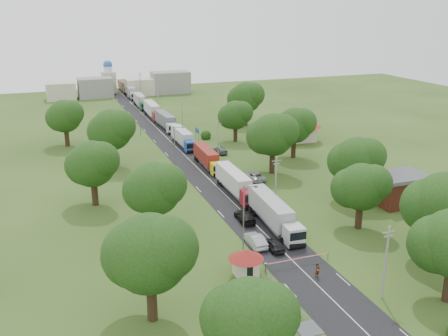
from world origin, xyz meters
name	(u,v)px	position (x,y,z in m)	size (l,w,h in m)	color
ground	(229,198)	(0.00, 0.00, 0.00)	(260.00, 260.00, 0.00)	#2C4517
road	(195,165)	(0.00, 20.00, 0.00)	(8.00, 200.00, 0.04)	black
boom_barrier	(288,261)	(-1.36, -25.00, 0.89)	(9.22, 0.35, 1.18)	slate
guard_booth	(246,260)	(-7.20, -25.00, 2.16)	(4.40, 4.40, 3.45)	beige
guard_rail	(300,317)	(-5.00, -35.00, 0.00)	(0.10, 17.00, 1.70)	slate
info_sign	(197,133)	(5.20, 35.00, 3.00)	(0.12, 3.10, 4.10)	slate
pole_0	(386,261)	(5.50, -35.00, 4.68)	(1.60, 0.24, 9.00)	gray
pole_1	(276,182)	(5.50, -7.00, 4.68)	(1.60, 0.24, 9.00)	gray
pole_2	(218,140)	(5.50, 21.00, 4.68)	(1.60, 0.24, 9.00)	gray
pole_3	(182,114)	(5.50, 49.00, 4.68)	(1.60, 0.24, 9.00)	gray
pole_4	(158,97)	(5.50, 77.00, 4.68)	(1.60, 0.24, 9.00)	gray
pole_5	(140,84)	(5.50, 105.00, 4.68)	(1.60, 0.24, 9.00)	gray
lamp_0	(245,217)	(-5.35, -20.00, 5.55)	(2.03, 0.22, 10.00)	slate
lamp_1	(175,148)	(-5.35, 15.00, 5.55)	(2.03, 0.22, 10.00)	slate
lamp_2	(140,113)	(-5.35, 50.00, 5.55)	(2.03, 0.22, 10.00)	slate
tree_1	(444,204)	(17.99, -29.83, 7.85)	(9.60, 9.60, 12.05)	#382616
tree_2	(361,186)	(13.99, -17.86, 6.60)	(8.00, 8.00, 10.10)	#382616
tree_3	(356,159)	(19.99, -7.84, 7.22)	(8.80, 8.80, 11.07)	#382616
tree_4	(272,135)	(12.99, 10.17, 7.85)	(9.60, 9.60, 12.05)	#382616
tree_5	(294,125)	(21.99, 18.16, 7.22)	(8.80, 8.80, 11.07)	#382616
tree_6	(235,115)	(14.99, 35.14, 6.60)	(8.00, 8.00, 10.10)	#382616
tree_7	(246,97)	(23.99, 50.17, 7.85)	(9.60, 9.60, 12.05)	#382616
tree_8	(249,317)	(-14.01, -41.86, 6.60)	(8.00, 8.00, 10.10)	#382616
tree_9	(149,253)	(-20.01, -29.83, 7.85)	(9.60, 9.60, 12.05)	#382616
tree_10	(154,188)	(-15.01, -9.84, 7.22)	(8.80, 8.80, 11.07)	#382616
tree_11	(92,164)	(-22.01, 5.16, 7.22)	(8.80, 8.80, 11.07)	#382616
tree_12	(111,130)	(-16.01, 25.17, 7.85)	(9.60, 9.60, 12.05)	#382616
tree_13	(65,116)	(-24.01, 45.16, 7.22)	(8.80, 8.80, 11.07)	#382616
house_brick	(399,189)	(26.00, -12.00, 2.65)	(8.60, 6.60, 5.20)	maroon
house_cream	(300,127)	(30.00, 30.00, 3.64)	(10.08, 10.08, 5.80)	beige
distant_town	(125,86)	(0.68, 110.00, 3.49)	(52.00, 8.00, 8.00)	gray
church	(109,79)	(-4.00, 118.00, 5.39)	(5.00, 5.00, 12.30)	beige
truck_0	(273,213)	(2.11, -13.21, 2.28)	(3.39, 15.57, 4.30)	silver
truck_1	(235,183)	(1.80, 1.53, 2.17)	(2.62, 14.74, 4.09)	maroon
truck_2	(207,158)	(2.15, 18.11, 2.02)	(2.70, 13.76, 3.81)	yellow
truck_3	(183,138)	(1.82, 35.54, 2.03)	(2.48, 13.83, 3.83)	#1B47A5
truck_4	(166,121)	(2.25, 53.74, 2.14)	(3.12, 14.63, 4.04)	silver
truck_5	(152,110)	(1.95, 69.32, 2.23)	(2.82, 15.15, 4.20)	#A02418
truck_6	(140,101)	(1.66, 86.12, 2.10)	(2.75, 14.30, 3.96)	#20572E
truck_7	(131,92)	(1.93, 105.14, 2.16)	(3.26, 14.72, 4.06)	silver
truck_8	(124,86)	(1.88, 119.93, 2.05)	(2.92, 13.98, 3.86)	brown
car_lane_front	(274,245)	(-1.00, -20.00, 0.72)	(1.71, 4.25, 1.45)	black
car_lane_mid	(255,240)	(-2.83, -18.00, 0.83)	(1.77, 5.06, 1.67)	#AEB0B7
car_lane_rear	(245,216)	(-1.00, -9.74, 0.79)	(2.23, 5.48, 1.59)	black
car_verge_near	(255,176)	(8.00, 7.17, 0.81)	(2.68, 5.81, 1.62)	#ADADAD
car_verge_far	(220,150)	(8.00, 26.58, 0.82)	(1.93, 4.81, 1.64)	#585C60
pedestrian_near	(317,271)	(0.83, -28.50, 0.92)	(0.67, 0.44, 1.84)	gray
pedestrian_booth	(254,272)	(-6.50, -26.00, 0.85)	(0.83, 0.65, 1.71)	gray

